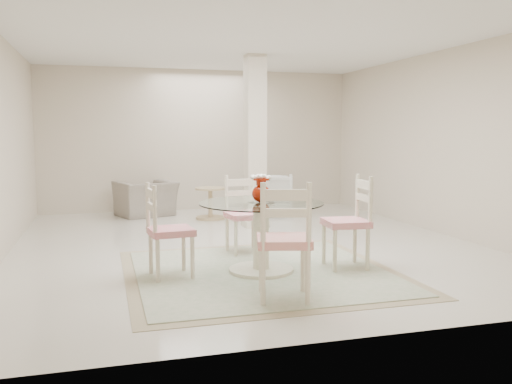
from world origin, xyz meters
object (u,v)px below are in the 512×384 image
object	(u,v)px
dining_chair_east	(352,215)
dining_chair_west	(164,224)
dining_chair_north	(243,208)
armchair_white	(272,193)
dining_chair_south	(285,233)
dining_table	(261,237)
red_vase	(261,189)
side_table	(210,204)
column	(255,142)
recliner_taupe	(146,199)

from	to	relation	value
dining_chair_east	dining_chair_west	distance (m)	2.04
dining_chair_east	dining_chair_north	distance (m)	1.45
armchair_white	dining_chair_south	bearing A→B (deg)	92.52
dining_chair_west	dining_table	bearing A→B (deg)	-99.63
dining_table	red_vase	bearing A→B (deg)	84.29
dining_chair_west	red_vase	bearing A→B (deg)	-99.44
dining_chair_east	side_table	size ratio (longest dim) A/B	2.07
dining_chair_south	armchair_white	distance (m)	5.48
column	dining_table	xyz separation A→B (m)	(-0.73, -2.82, -0.96)
red_vase	dining_chair_south	distance (m)	1.07
dining_chair_west	side_table	xyz separation A→B (m)	(1.20, 3.67, -0.32)
red_vase	side_table	size ratio (longest dim) A/B	0.55
dining_chair_west	armchair_white	distance (m)	4.85
armchair_white	side_table	size ratio (longest dim) A/B	1.45
dining_table	dining_chair_south	world-z (taller)	dining_chair_south
column	recliner_taupe	bearing A→B (deg)	135.03
column	dining_chair_north	distance (m)	2.08
column	dining_chair_west	size ratio (longest dim) A/B	2.50
dining_chair_east	dining_chair_north	world-z (taller)	dining_chair_east
dining_table	recliner_taupe	bearing A→B (deg)	101.13
dining_chair_west	side_table	size ratio (longest dim) A/B	1.97
dining_chair_north	dining_chair_south	xyz separation A→B (m)	(-0.15, -2.04, 0.07)
dining_chair_south	dining_chair_west	bearing A→B (deg)	-34.81
dining_chair_north	recliner_taupe	distance (m)	3.53
dining_table	side_table	world-z (taller)	dining_table
red_vase	side_table	distance (m)	3.79
dining_chair_north	dining_chair_west	xyz separation A→B (m)	(-1.08, -0.96, 0.01)
dining_chair_north	recliner_taupe	bearing A→B (deg)	100.53
column	armchair_white	world-z (taller)	column
column	recliner_taupe	xyz separation A→B (m)	(-1.60, 1.60, -1.04)
armchair_white	side_table	world-z (taller)	armchair_white
dining_chair_east	recliner_taupe	size ratio (longest dim) A/B	1.18
column	armchair_white	xyz separation A→B (m)	(0.72, 1.41, -0.99)
recliner_taupe	dining_table	bearing A→B (deg)	80.93
dining_chair_west	column	bearing A→B (deg)	-38.60
dining_table	dining_chair_west	size ratio (longest dim) A/B	1.22
red_vase	dining_chair_east	xyz separation A→B (m)	(1.02, -0.08, -0.31)
dining_table	side_table	xyz separation A→B (m)	(0.18, 3.73, -0.13)
dining_table	dining_chair_south	distance (m)	1.05
dining_table	armchair_white	bearing A→B (deg)	71.04
dining_chair_south	side_table	distance (m)	4.78
dining_chair_south	armchair_white	xyz separation A→B (m)	(1.54, 5.25, -0.26)
dining_chair_south	column	bearing A→B (deg)	-87.50
dining_chair_south	dining_chair_north	bearing A→B (deg)	-79.68
dining_chair_west	dining_chair_south	distance (m)	1.43
dining_table	dining_chair_north	xyz separation A→B (m)	(0.06, 1.02, 0.17)
dining_table	dining_chair_north	size ratio (longest dim) A/B	1.24
column	dining_chair_east	bearing A→B (deg)	-84.24
column	dining_chair_east	distance (m)	3.00
dining_chair_south	recliner_taupe	xyz separation A→B (m)	(-0.78, 5.44, -0.31)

